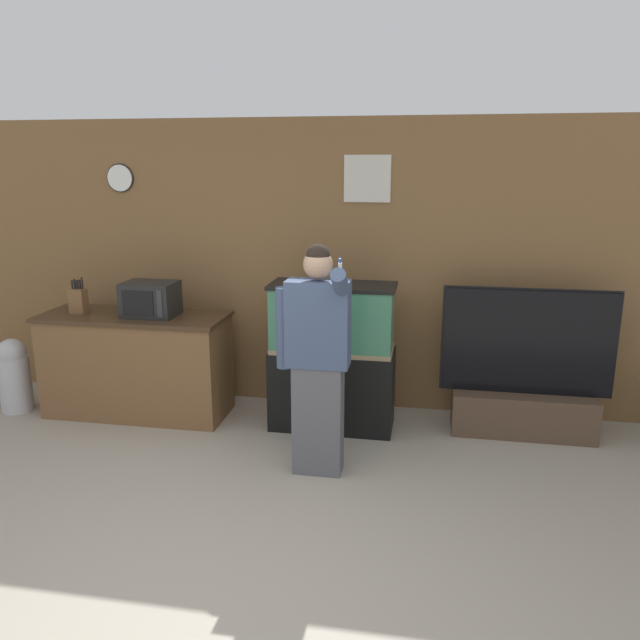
# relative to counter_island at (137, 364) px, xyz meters

# --- Properties ---
(ground_plane) EXTENTS (18.00, 18.00, 0.00)m
(ground_plane) POSITION_rel_counter_island_xyz_m (1.40, -2.22, -0.46)
(ground_plane) COLOR gray
(wall_back_paneled) EXTENTS (10.00, 0.08, 2.60)m
(wall_back_paneled) POSITION_rel_counter_island_xyz_m (1.40, 0.58, 0.84)
(wall_back_paneled) COLOR brown
(wall_back_paneled) RESTS_ON ground_plane
(counter_island) EXTENTS (1.65, 0.64, 0.92)m
(counter_island) POSITION_rel_counter_island_xyz_m (0.00, 0.00, 0.00)
(counter_island) COLOR brown
(counter_island) RESTS_ON ground_plane
(microwave) EXTENTS (0.45, 0.34, 0.30)m
(microwave) POSITION_rel_counter_island_xyz_m (0.18, -0.01, 0.61)
(microwave) COLOR black
(microwave) RESTS_ON counter_island
(knife_block) EXTENTS (0.14, 0.11, 0.32)m
(knife_block) POSITION_rel_counter_island_xyz_m (-0.50, -0.03, 0.58)
(knife_block) COLOR brown
(knife_block) RESTS_ON counter_island
(aquarium_on_stand) EXTENTS (1.04, 0.46, 1.25)m
(aquarium_on_stand) POSITION_rel_counter_island_xyz_m (1.77, 0.02, 0.16)
(aquarium_on_stand) COLOR black
(aquarium_on_stand) RESTS_ON ground_plane
(tv_on_stand) EXTENTS (1.39, 0.40, 1.24)m
(tv_on_stand) POSITION_rel_counter_island_xyz_m (3.37, 0.17, -0.10)
(tv_on_stand) COLOR #4C3828
(tv_on_stand) RESTS_ON ground_plane
(person_standing) EXTENTS (0.53, 0.40, 1.69)m
(person_standing) POSITION_rel_counter_island_xyz_m (1.79, -0.80, 0.42)
(person_standing) COLOR #515156
(person_standing) RESTS_ON ground_plane
(trash_bin) EXTENTS (0.28, 0.28, 0.68)m
(trash_bin) POSITION_rel_counter_island_xyz_m (-1.14, -0.14, -0.11)
(trash_bin) COLOR #B7B7BC
(trash_bin) RESTS_ON ground_plane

